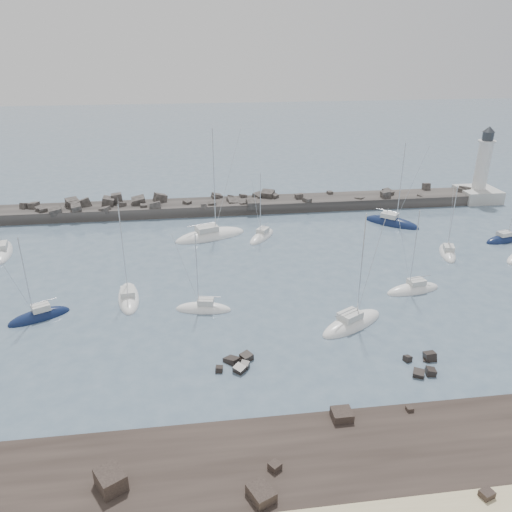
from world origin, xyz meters
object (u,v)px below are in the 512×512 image
Objects in this scene: sailboat_8 at (392,223)px; sailboat_6 at (262,237)px; sailboat_4 at (210,236)px; sailboat_3 at (129,298)px; lighthouse at (479,184)px; sailboat_9 at (413,290)px; sailboat_1 at (2,253)px; sailboat_7 at (352,324)px; sailboat_2 at (39,317)px; sailboat_10 at (447,253)px; sailboat_13 at (505,240)px; sailboat_5 at (204,309)px.

sailboat_6 is at bearing -171.64° from sailboat_8.
sailboat_3 is at bearing -119.36° from sailboat_4.
lighthouse reaches higher than sailboat_8.
sailboat_6 is at bearing -162.28° from lighthouse.
sailboat_9 is (-27.68, -34.01, -2.95)m from lighthouse.
sailboat_1 reaches higher than sailboat_7.
lighthouse is 79.58m from sailboat_2.
sailboat_2 is 55.83m from sailboat_8.
sailboat_8 is (40.97, 20.96, 0.02)m from sailboat_3.
lighthouse reaches higher than sailboat_7.
sailboat_9 reaches higher than sailboat_6.
lighthouse is 1.28× the size of sailboat_9.
lighthouse is at bearing 47.31° from sailboat_7.
sailboat_10 is (44.14, 7.76, 0.00)m from sailboat_3.
sailboat_2 is (-71.55, -34.73, -2.94)m from lighthouse.
sailboat_1 is at bearing 176.26° from sailboat_13.
sailboat_7 is 1.22× the size of sailboat_13.
sailboat_9 is at bearing -51.64° from sailboat_6.
sailboat_9 is at bearing -133.53° from sailboat_10.
sailboat_10 is at bearing 40.83° from sailboat_7.
sailboat_1 is 60.62m from sailboat_8.
lighthouse is at bearing 50.86° from sailboat_9.
sailboat_5 is at bearing -35.61° from sailboat_1.
sailboat_3 is (-62.16, -31.60, -2.96)m from lighthouse.
sailboat_5 is 0.92× the size of sailboat_6.
sailboat_2 is at bearing -62.73° from sailboat_1.
sailboat_8 is at bearing 8.36° from sailboat_6.
sailboat_1 is 75.02m from sailboat_13.
lighthouse is 69.79m from sailboat_3.
sailboat_1 is 1.25× the size of sailboat_6.
sailboat_5 is 0.70× the size of sailboat_8.
sailboat_6 is 0.98× the size of sailboat_9.
sailboat_4 is (30.11, 2.43, 0.01)m from sailboat_1.
sailboat_7 is at bearing -132.69° from lighthouse.
sailboat_6 is (38.07, 1.22, -0.01)m from sailboat_1.
sailboat_2 is (10.10, -19.59, 0.00)m from sailboat_1.
sailboat_2 is 34.86m from sailboat_6.
sailboat_4 is 1.22× the size of sailboat_8.
sailboat_5 is (-53.41, -35.37, -2.95)m from lighthouse.
sailboat_2 is 54.62m from sailboat_10.
sailboat_2 is 0.73× the size of sailboat_8.
lighthouse reaches higher than sailboat_3.
sailboat_4 reaches higher than sailboat_7.
lighthouse reaches higher than sailboat_1.
sailboat_7 is at bearing -18.84° from sailboat_5.
sailboat_13 is at bearing -33.13° from sailboat_8.
sailboat_3 is (19.49, -16.46, -0.01)m from sailboat_1.
sailboat_8 is at bearing 4.26° from sailboat_1.
sailboat_7 is 34.30m from sailboat_8.
sailboat_6 is at bearing 128.36° from sailboat_9.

